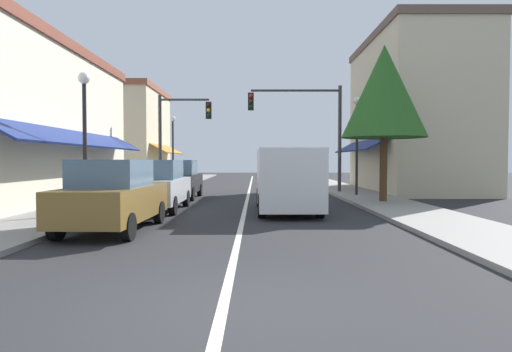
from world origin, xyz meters
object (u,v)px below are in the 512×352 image
Objects in this scene: parked_car_third_left at (177,179)px; street_lamp_right_mid at (355,130)px; tree_right_near at (382,92)px; street_lamp_left_near at (83,119)px; traffic_signal_left_corner at (176,128)px; van_in_lane at (285,178)px; traffic_signal_mast_arm at (306,120)px; parked_car_nearest_left at (111,196)px; parked_car_second_left at (155,185)px; street_lamp_left_far at (171,139)px.

street_lamp_right_mid is (8.33, 0.55, 2.31)m from parked_car_third_left.
parked_car_third_left is 9.76m from tree_right_near.
street_lamp_left_near is 12.43m from street_lamp_right_mid.
tree_right_near is (9.35, -6.16, 1.01)m from traffic_signal_left_corner.
van_in_lane is 8.76m from traffic_signal_mast_arm.
street_lamp_left_near is 11.26m from tree_right_near.
tree_right_near is at bearing -83.58° from street_lamp_right_mid.
street_lamp_left_near is (-1.63, -6.88, 2.13)m from parked_car_third_left.
parked_car_nearest_left is 0.94× the size of street_lamp_left_near.
traffic_signal_left_corner is at bearing 95.09° from parked_car_second_left.
parked_car_nearest_left is 0.79× the size of traffic_signal_left_corner.
traffic_signal_mast_arm is 0.89× the size of tree_right_near.
traffic_signal_mast_arm reaches higher than parked_car_second_left.
street_lamp_left_near is at bearing -132.52° from parked_car_second_left.
street_lamp_left_near is 0.93× the size of street_lamp_right_mid.
tree_right_near reaches higher than parked_car_third_left.
traffic_signal_left_corner is (-0.67, 3.56, 2.60)m from parked_car_third_left.
street_lamp_left_near is (-1.67, 2.53, 2.13)m from parked_car_nearest_left.
traffic_signal_mast_arm is (6.29, 2.87, 2.98)m from parked_car_third_left.
van_in_lane is (4.62, -5.29, 0.27)m from parked_car_third_left.
parked_car_nearest_left is 1.01× the size of parked_car_third_left.
parked_car_third_left is 0.88× the size of street_lamp_left_far.
van_in_lane is 10.57m from traffic_signal_left_corner.
street_lamp_left_far reaches higher than parked_car_second_left.
parked_car_third_left is at bearing -77.74° from street_lamp_left_far.
parked_car_second_left is 0.88× the size of street_lamp_left_far.
van_in_lane is 1.18× the size of street_lamp_left_near.
traffic_signal_mast_arm reaches higher than parked_car_nearest_left.
parked_car_nearest_left is 14.09m from traffic_signal_mast_arm.
parked_car_second_left is at bearing -164.65° from tree_right_near.
tree_right_near reaches higher than parked_car_second_left.
parked_car_second_left is (0.09, 4.45, 0.00)m from parked_car_nearest_left.
street_lamp_right_mid reaches higher than van_in_lane.
parked_car_third_left is 4.46m from traffic_signal_left_corner.
parked_car_nearest_left is 9.40m from parked_car_third_left.
parked_car_nearest_left and parked_car_third_left have the same top height.
traffic_signal_left_corner is at bearing 100.52° from parked_car_third_left.
street_lamp_right_mid is (8.21, 5.50, 2.31)m from parked_car_second_left.
parked_car_third_left is 7.03m from van_in_lane.
traffic_signal_mast_arm is 10.18m from street_lamp_left_far.
parked_car_second_left is 10.15m from street_lamp_right_mid.
traffic_signal_mast_arm is 1.21× the size of street_lamp_left_far.
van_in_lane is at bearing -59.17° from traffic_signal_left_corner.
street_lamp_right_mid is 3.42m from tree_right_near.
parked_car_second_left is 3.37m from street_lamp_left_near.
parked_car_second_left is 0.65× the size of tree_right_near.
street_lamp_left_near reaches higher than parked_car_nearest_left.
street_lamp_right_mid is at bearing -18.50° from traffic_signal_left_corner.
parked_car_nearest_left is 11.58m from tree_right_near.
parked_car_third_left is at bearing 130.46° from van_in_lane.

